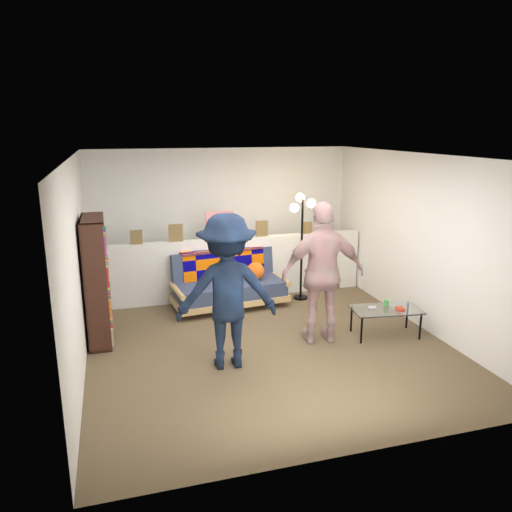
{
  "coord_description": "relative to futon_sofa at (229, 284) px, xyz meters",
  "views": [
    {
      "loc": [
        -1.82,
        -5.85,
        2.74
      ],
      "look_at": [
        0.0,
        0.4,
        1.05
      ],
      "focal_mm": 35.0,
      "sensor_mm": 36.0,
      "label": 1
    }
  ],
  "objects": [
    {
      "name": "ground",
      "position": [
        0.14,
        -1.43,
        -0.35
      ],
      "size": [
        5.0,
        5.0,
        0.0
      ],
      "primitive_type": "plane",
      "color": "brown",
      "rests_on": "ground"
    },
    {
      "name": "bookshelf",
      "position": [
        -1.94,
        -0.83,
        0.42
      ],
      "size": [
        0.27,
        0.82,
        1.65
      ],
      "color": "black",
      "rests_on": "ground"
    },
    {
      "name": "half_wall_ledge",
      "position": [
        0.14,
        0.37,
        0.15
      ],
      "size": [
        4.45,
        0.15,
        1.0
      ],
      "primitive_type": "cube",
      "color": "silver",
      "rests_on": "ground"
    },
    {
      "name": "person_left",
      "position": [
        -0.48,
        -1.97,
        0.56
      ],
      "size": [
        1.23,
        0.78,
        1.82
      ],
      "primitive_type": "imported",
      "rotation": [
        0.0,
        0.0,
        3.04
      ],
      "color": "black",
      "rests_on": "ground"
    },
    {
      "name": "futon_sofa",
      "position": [
        0.0,
        0.0,
        0.0
      ],
      "size": [
        1.84,
        1.02,
        0.76
      ],
      "color": "tan",
      "rests_on": "ground"
    },
    {
      "name": "coffee_table",
      "position": [
        1.75,
        -1.74,
        0.0
      ],
      "size": [
        0.96,
        0.61,
        0.47
      ],
      "color": "black",
      "rests_on": "ground"
    },
    {
      "name": "ledge_decor",
      "position": [
        -0.09,
        0.35,
        0.82
      ],
      "size": [
        2.97,
        0.02,
        0.45
      ],
      "color": "brown",
      "rests_on": "half_wall_ledge"
    },
    {
      "name": "person_right",
      "position": [
        0.85,
        -1.65,
        0.57
      ],
      "size": [
        1.13,
        0.57,
        1.85
      ],
      "primitive_type": "imported",
      "rotation": [
        0.0,
        0.0,
        3.03
      ],
      "color": "pink",
      "rests_on": "ground"
    },
    {
      "name": "floor_lamp",
      "position": [
        1.2,
        0.02,
        0.87
      ],
      "size": [
        0.4,
        0.32,
        1.72
      ],
      "color": "black",
      "rests_on": "ground"
    },
    {
      "name": "room_shell",
      "position": [
        0.14,
        -0.96,
        1.32
      ],
      "size": [
        4.6,
        5.05,
        2.45
      ],
      "color": "silver",
      "rests_on": "ground"
    }
  ]
}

